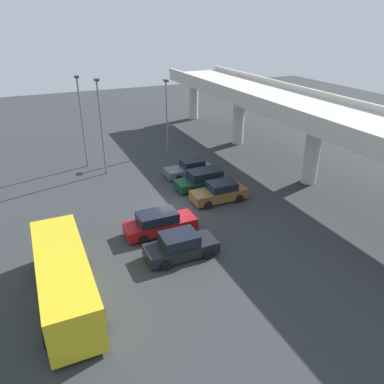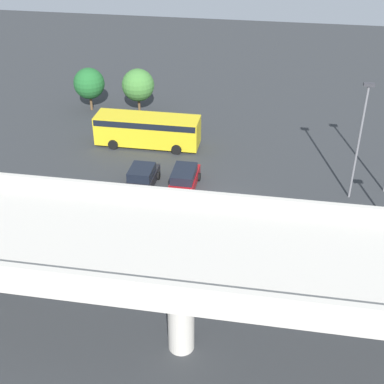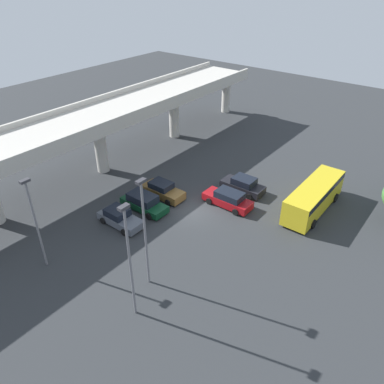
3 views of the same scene
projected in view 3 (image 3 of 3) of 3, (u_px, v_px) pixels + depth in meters
ground_plane at (194, 210)px, 35.49m from camera, size 106.17×106.17×0.00m
highway_overpass at (97, 122)px, 39.26m from camera, size 50.84×7.03×7.14m
parked_car_0 at (120, 218)px, 33.33m from camera, size 2.06×4.38×1.48m
parked_car_1 at (144, 202)px, 35.29m from camera, size 2.10×4.76×1.60m
parked_car_2 at (163, 190)px, 37.21m from camera, size 2.04×4.48×1.58m
parked_car_3 at (228, 199)px, 35.84m from camera, size 2.04×4.86×1.58m
parked_car_4 at (243, 185)px, 38.07m from camera, size 2.11×4.45×1.60m
shuttle_bus at (314, 195)px, 34.83m from camera, size 8.82×2.76×2.64m
lamp_post_near_aisle at (35, 218)px, 26.82m from camera, size 0.70×0.35×7.62m
lamp_post_mid_lot at (145, 227)px, 24.96m from camera, size 0.70×0.35×8.66m
lamp_post_by_overpass at (129, 256)px, 22.55m from camera, size 0.70×0.35×8.65m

